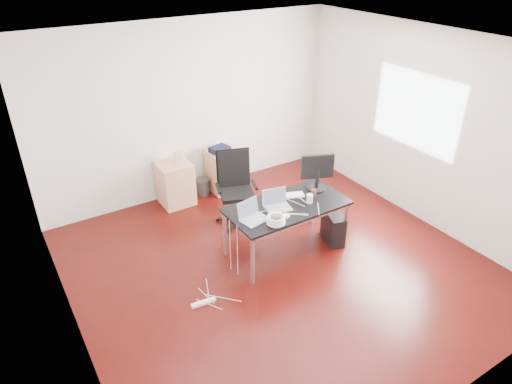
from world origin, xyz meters
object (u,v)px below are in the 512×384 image
office_chair (235,185)px  filing_cabinet_left (175,183)px  filing_cabinet_right (224,170)px  pc_tower (333,227)px  desk (287,209)px

office_chair → filing_cabinet_left: 1.14m
office_chair → filing_cabinet_right: bearing=90.4°
office_chair → filing_cabinet_right: (0.32, 0.96, -0.26)m
filing_cabinet_right → pc_tower: bearing=-75.4°
filing_cabinet_right → desk: bearing=-94.1°
filing_cabinet_left → filing_cabinet_right: size_ratio=1.00×
desk → office_chair: office_chair is taller
desk → pc_tower: desk is taller
office_chair → filing_cabinet_left: bearing=139.5°
filing_cabinet_left → office_chair: bearing=-59.5°
office_chair → pc_tower: office_chair is taller
filing_cabinet_left → pc_tower: (1.45, -2.16, -0.13)m
office_chair → filing_cabinet_left: office_chair is taller
filing_cabinet_right → pc_tower: size_ratio=1.56×
desk → filing_cabinet_left: desk is taller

